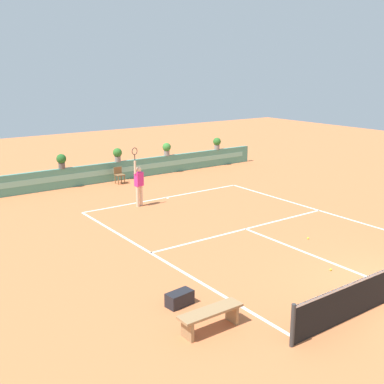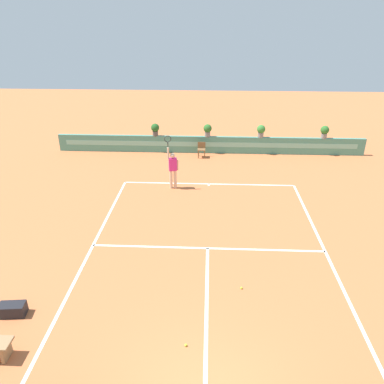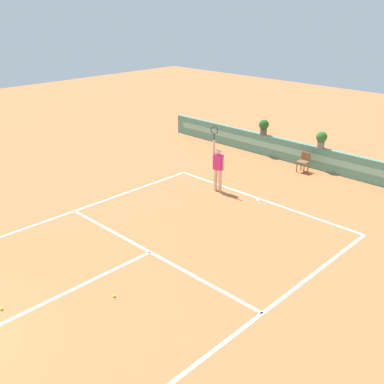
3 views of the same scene
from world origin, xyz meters
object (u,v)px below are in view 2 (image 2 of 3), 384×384
Objects in this scene: ball_kid_chair at (202,149)px; potted_plant_centre at (208,130)px; potted_plant_left at (155,129)px; tennis_player at (173,167)px; tennis_ball_near_baseline at (241,288)px; potted_plant_far_right at (325,131)px; tennis_ball_mid_court at (186,345)px; gear_bag at (13,310)px; potted_plant_right at (261,130)px.

ball_kid_chair is 1.17× the size of potted_plant_centre.
potted_plant_left reaches higher than ball_kid_chair.
tennis_player is 7.64m from tennis_ball_near_baseline.
potted_plant_far_right is (7.02, 0.73, 0.93)m from ball_kid_chair.
tennis_ball_near_baseline is 2.70m from tennis_ball_mid_court.
potted_plant_far_right reaches higher than tennis_ball_mid_court.
potted_plant_far_right is (5.53, 12.08, 1.38)m from tennis_ball_near_baseline.
tennis_ball_mid_court is at bearing -10.01° from gear_bag.
potted_plant_right is 3.08m from potted_plant_centre.
tennis_player is at bearing -148.73° from potted_plant_far_right.
potted_plant_left reaches higher than tennis_ball_mid_court.
potted_plant_right reaches higher than gear_bag.
tennis_ball_near_baseline is at bearing -82.50° from ball_kid_chair.
tennis_ball_near_baseline is 13.36m from potted_plant_far_right.
ball_kid_chair is 12.50× the size of tennis_ball_mid_court.
potted_plant_centre is (-3.08, 0.00, 0.00)m from potted_plant_right.
potted_plant_left is (-1.50, 5.02, 0.36)m from tennis_player.
potted_plant_left is at bearing 180.00° from potted_plant_centre.
potted_plant_left is at bearing 109.30° from tennis_ball_near_baseline.
potted_plant_far_right reaches higher than ball_kid_chair.
tennis_ball_mid_court is at bearing -124.84° from tennis_ball_near_baseline.
tennis_ball_mid_court is (1.19, -9.28, -1.02)m from tennis_player.
potted_plant_far_right is at bearing 0.00° from potted_plant_right.
tennis_ball_mid_court is (4.82, -0.85, -0.15)m from gear_bag.
ball_kid_chair is 12.50× the size of tennis_ball_near_baseline.
ball_kid_chair is 13.62m from gear_bag.
potted_plant_far_right is (3.62, 0.00, 0.00)m from potted_plant_right.
potted_plant_centre is at bearing 88.51° from tennis_ball_mid_court.
gear_bag is 0.27× the size of tennis_player.
potted_plant_far_right is (8.26, 5.02, 0.36)m from tennis_player.
potted_plant_centre is at bearing 180.00° from potted_plant_far_right.
potted_plant_right is at bearing 47.21° from tennis_player.
tennis_player is at bearing -73.37° from potted_plant_left.
potted_plant_far_right is 1.00× the size of potted_plant_left.
tennis_ball_mid_court is 0.09× the size of potted_plant_right.
tennis_player reaches higher than gear_bag.
ball_kid_chair is at bearing 69.04° from gear_bag.
potted_plant_left is at bearing 100.65° from tennis_ball_mid_court.
potted_plant_right and potted_plant_left have the same top height.
tennis_ball_mid_court is at bearing -79.35° from potted_plant_left.
tennis_ball_mid_court is at bearing -103.59° from potted_plant_right.
gear_bag is at bearing -131.49° from potted_plant_far_right.
potted_plant_right is (8.28, 13.45, 1.23)m from gear_bag.
tennis_ball_near_baseline is at bearing 55.16° from tennis_ball_mid_court.
tennis_player is at bearing 66.69° from gear_bag.
gear_bag reaches higher than tennis_ball_near_baseline.
potted_plant_far_right is at bearing 0.00° from potted_plant_centre.
tennis_ball_near_baseline is (1.49, -11.35, -0.44)m from ball_kid_chair.
potted_plant_far_right is at bearing 5.95° from ball_kid_chair.
tennis_player is (3.63, 8.43, 0.87)m from gear_bag.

